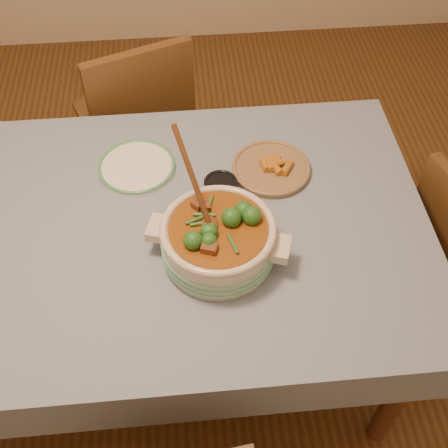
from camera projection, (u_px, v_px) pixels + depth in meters
name	position (u px, v px, depth m)	size (l,w,h in m)	color
floor	(173.00, 343.00, 2.29)	(4.50, 4.50, 0.00)	#4B2D15
dining_table	(159.00, 244.00, 1.78)	(1.68, 1.08, 0.76)	#5A301D
stew_casserole	(218.00, 238.00, 1.58)	(0.41, 0.39, 0.38)	beige
white_plate	(137.00, 167.00, 1.86)	(0.29, 0.29, 0.02)	white
condiment_bowl	(221.00, 187.00, 1.77)	(0.12, 0.12, 0.06)	black
fried_plate	(271.00, 167.00, 1.85)	(0.26, 0.26, 0.04)	#927551
chair_far	(138.00, 119.00, 2.39)	(0.55, 0.55, 0.92)	#533719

